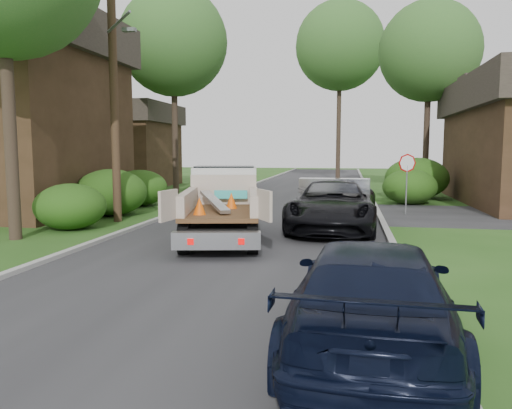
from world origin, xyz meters
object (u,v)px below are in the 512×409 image
object	(u,v)px
stop_sign	(407,171)
tree_left_far	(173,42)
black_pickup	(334,205)
navy_suv	(371,296)
tree_right_far	(430,52)
tree_left_back	(33,31)
house_left_far	(120,144)
tree_center_far	(340,46)
utility_pole	(114,79)
flatbed_truck	(223,199)

from	to	relation	value
stop_sign	tree_left_far	distance (m)	16.65
tree_left_far	black_pickup	bearing A→B (deg)	-51.62
tree_left_far	navy_suv	world-z (taller)	tree_left_far
tree_right_far	tree_left_back	size ratio (longest dim) A/B	0.96
house_left_far	tree_center_far	size ratio (longest dim) A/B	0.52
stop_sign	navy_suv	size ratio (longest dim) A/B	0.49
house_left_far	tree_left_back	world-z (taller)	tree_left_back
utility_pole	house_left_far	xyz separation A→B (m)	(-8.02, 17.02, -2.12)
tree_right_far	tree_left_back	xyz separation A→B (m)	(-21.50, -7.00, 0.50)
utility_pole	tree_left_far	bearing A→B (deg)	99.54
utility_pole	house_left_far	distance (m)	18.93
tree_left_far	tree_center_far	xyz separation A→B (m)	(9.50, 13.00, 2.00)
black_pickup	navy_suv	size ratio (longest dim) A/B	1.17
stop_sign	navy_suv	distance (m)	14.66
tree_right_far	flatbed_truck	xyz separation A→B (m)	(-8.38, -17.33, -7.32)
black_pickup	stop_sign	bearing A→B (deg)	60.39
house_left_far	tree_center_far	world-z (taller)	tree_center_far
black_pickup	navy_suv	bearing A→B (deg)	-83.23
tree_left_back	tree_center_far	bearing A→B (deg)	46.74
black_pickup	tree_left_back	bearing A→B (deg)	154.88
tree_center_far	navy_suv	bearing A→B (deg)	-88.09
stop_sign	tree_center_far	size ratio (longest dim) A/B	0.17
tree_left_back	flatbed_truck	size ratio (longest dim) A/B	2.02
tree_center_far	stop_sign	bearing A→B (deg)	-81.34
utility_pole	tree_left_back	bearing A→B (deg)	136.74
house_left_far	tree_center_far	xyz separation A→B (m)	(15.50, 8.00, 7.93)
flatbed_truck	black_pickup	world-z (taller)	flatbed_truck
tree_center_far	navy_suv	xyz separation A→B (m)	(1.18, -35.48, -10.25)
tree_left_far	tree_left_back	bearing A→B (deg)	-148.39
tree_left_far	tree_right_far	distance (m)	15.31
stop_sign	utility_pole	bearing A→B (deg)	-159.38
house_left_far	tree_right_far	world-z (taller)	tree_right_far
tree_left_back	black_pickup	distance (m)	20.19
house_left_far	navy_suv	size ratio (longest dim) A/B	1.50
navy_suv	tree_left_far	bearing A→B (deg)	-61.73
tree_left_far	stop_sign	bearing A→B (deg)	-32.21
stop_sign	tree_right_far	world-z (taller)	tree_right_far
black_pickup	navy_suv	world-z (taller)	black_pickup
utility_pole	navy_suv	world-z (taller)	utility_pole
stop_sign	tree_left_back	size ratio (longest dim) A/B	0.21
stop_sign	house_left_far	xyz separation A→B (m)	(-18.70, 13.00, 1.27)
black_pickup	tree_right_far	bearing A→B (deg)	74.06
tree_right_far	tree_center_far	bearing A→B (deg)	118.81
tree_left_back	black_pickup	world-z (taller)	tree_left_back
house_left_far	flatbed_truck	bearing A→B (deg)	-56.85
utility_pole	navy_suv	size ratio (longest dim) A/B	1.98
navy_suv	flatbed_truck	bearing A→B (deg)	-60.67
tree_right_far	flatbed_truck	size ratio (longest dim) A/B	1.94
stop_sign	tree_right_far	bearing A→B (deg)	78.19
tree_center_far	black_pickup	xyz separation A→B (m)	(0.40, -25.50, -10.16)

